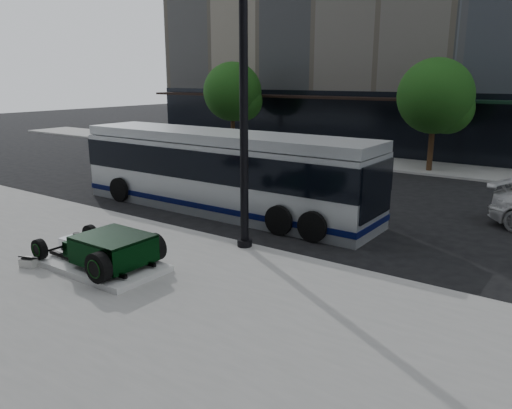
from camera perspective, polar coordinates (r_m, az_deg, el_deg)
The scene contains 8 objects.
ground at distance 16.49m, azimuth 2.53°, elevation -2.78°, with size 120.00×120.00×0.00m, color black.
sidewalk_far at distance 28.96m, azimuth 17.80°, elevation 4.15°, with size 70.00×4.00×0.12m, color gray.
street_trees at distance 27.36m, azimuth 20.11°, elevation 11.25°, with size 29.80×3.80×5.70m.
display_plinth at distance 13.48m, azimuth -17.26°, elevation -6.57°, with size 3.40×1.80×0.15m, color silver.
hot_rod at distance 13.06m, azimuth -16.53°, elevation -4.85°, with size 3.22×2.00×0.81m.
info_plaque at distance 14.18m, azimuth -24.51°, elevation -5.98°, with size 0.48×0.42×0.31m.
lamppost at distance 13.72m, azimuth -1.39°, elevation 9.59°, with size 0.43×0.43×7.78m.
transit_bus at distance 18.49m, azimuth -3.92°, elevation 3.83°, with size 12.12×2.88×2.92m.
Camera 1 is at (8.51, -13.26, 4.87)m, focal length 35.00 mm.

